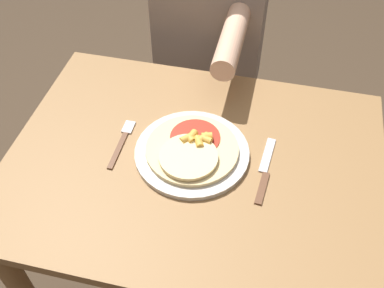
% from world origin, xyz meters
% --- Properties ---
extents(ground_plane, '(8.00, 8.00, 0.00)m').
position_xyz_m(ground_plane, '(0.00, 0.00, 0.00)').
color(ground_plane, '#423323').
extents(dining_table, '(0.97, 0.73, 0.77)m').
position_xyz_m(dining_table, '(0.00, 0.00, 0.62)').
color(dining_table, olive).
rests_on(dining_table, ground_plane).
extents(plate, '(0.30, 0.30, 0.01)m').
position_xyz_m(plate, '(-0.01, 0.02, 0.77)').
color(plate, beige).
rests_on(plate, dining_table).
extents(pizza, '(0.24, 0.24, 0.04)m').
position_xyz_m(pizza, '(-0.01, 0.02, 0.79)').
color(pizza, '#E0C689').
rests_on(pizza, plate).
extents(fork, '(0.03, 0.18, 0.00)m').
position_xyz_m(fork, '(-0.20, 0.02, 0.77)').
color(fork, brown).
rests_on(fork, dining_table).
extents(knife, '(0.03, 0.22, 0.00)m').
position_xyz_m(knife, '(0.18, 0.01, 0.77)').
color(knife, brown).
rests_on(knife, dining_table).
extents(person_diner, '(0.38, 0.52, 1.22)m').
position_xyz_m(person_diner, '(-0.08, 0.63, 0.71)').
color(person_diner, '#2D2D38').
rests_on(person_diner, ground_plane).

